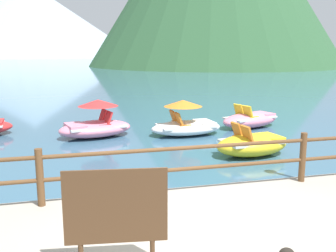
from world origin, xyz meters
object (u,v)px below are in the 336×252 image
Objects in this scene: pedal_boat_0 at (252,144)px; pedal_boat_2 at (96,124)px; sign_board at (116,208)px; pedal_boat_4 at (250,119)px; pedal_boat_3 at (186,123)px.

pedal_boat_2 is at bearing 139.44° from pedal_boat_0.
sign_board is 0.44× the size of pedal_boat_2.
pedal_boat_0 reaches higher than pedal_boat_4.
sign_board is at bearing -112.16° from pedal_boat_3.
pedal_boat_3 is 0.94× the size of pedal_boat_4.
pedal_boat_3 is (3.01, -0.46, -0.02)m from pedal_boat_2.
pedal_boat_3 is at bearing -8.65° from pedal_boat_2.
pedal_boat_3 is at bearing 67.84° from sign_board.
pedal_boat_2 is (-4.00, 3.42, 0.10)m from pedal_boat_0.
pedal_boat_2 is at bearing -178.34° from pedal_boat_4.
pedal_boat_2 is (0.38, 8.77, -0.71)m from sign_board.
pedal_boat_2 is at bearing 171.35° from pedal_boat_3.
pedal_boat_4 is (6.08, 8.94, -0.83)m from sign_board.
sign_board is 10.84m from pedal_boat_4.
pedal_boat_4 is at bearing 64.71° from pedal_boat_0.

